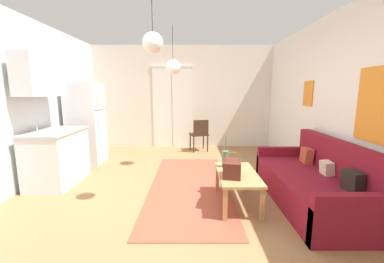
% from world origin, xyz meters
% --- Properties ---
extents(ground_plane, '(5.32, 7.33, 0.10)m').
position_xyz_m(ground_plane, '(0.00, 0.00, -0.05)').
color(ground_plane, '#996D44').
extents(wall_back, '(4.92, 0.13, 2.68)m').
position_xyz_m(wall_back, '(-0.01, 3.41, 1.33)').
color(wall_back, silver).
rests_on(wall_back, ground_plane).
extents(wall_right, '(0.12, 6.93, 2.68)m').
position_xyz_m(wall_right, '(2.41, -0.00, 1.34)').
color(wall_right, white).
rests_on(wall_right, ground_plane).
extents(area_rug, '(1.24, 2.99, 0.01)m').
position_xyz_m(area_rug, '(0.21, 0.56, 0.01)').
color(area_rug, '#9E4733').
rests_on(area_rug, ground_plane).
extents(couch, '(0.89, 2.02, 0.87)m').
position_xyz_m(couch, '(1.93, -0.03, 0.27)').
color(couch, maroon).
rests_on(couch, ground_plane).
extents(coffee_table, '(0.52, 0.97, 0.44)m').
position_xyz_m(coffee_table, '(0.86, -0.06, 0.38)').
color(coffee_table, '#B27F4C').
rests_on(coffee_table, ground_plane).
extents(bamboo_vase, '(0.10, 0.10, 0.45)m').
position_xyz_m(bamboo_vase, '(0.73, 0.21, 0.56)').
color(bamboo_vase, '#47704C').
rests_on(bamboo_vase, coffee_table).
extents(handbag, '(0.28, 0.34, 0.32)m').
position_xyz_m(handbag, '(0.76, -0.19, 0.54)').
color(handbag, '#512319').
rests_on(handbag, coffee_table).
extents(refrigerator, '(0.65, 0.63, 1.68)m').
position_xyz_m(refrigerator, '(-1.96, 1.86, 0.84)').
color(refrigerator, white).
rests_on(refrigerator, ground_plane).
extents(kitchen_counter, '(0.65, 1.05, 2.07)m').
position_xyz_m(kitchen_counter, '(-2.00, 0.70, 0.77)').
color(kitchen_counter, silver).
rests_on(kitchen_counter, ground_plane).
extents(accent_chair, '(0.51, 0.50, 0.81)m').
position_xyz_m(accent_chair, '(0.44, 2.82, 0.46)').
color(accent_chair, '#382619').
rests_on(accent_chair, ground_plane).
extents(pendant_lamp_near, '(0.24, 0.24, 0.73)m').
position_xyz_m(pendant_lamp_near, '(-0.21, -0.18, 2.08)').
color(pendant_lamp_near, black).
extents(pendant_lamp_far, '(0.27, 0.27, 0.87)m').
position_xyz_m(pendant_lamp_far, '(-0.10, 1.46, 1.95)').
color(pendant_lamp_far, black).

